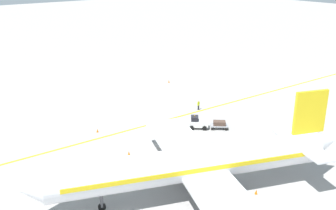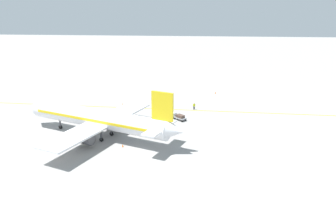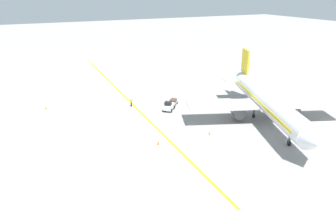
# 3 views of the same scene
# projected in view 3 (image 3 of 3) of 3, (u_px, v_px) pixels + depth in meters

# --- Properties ---
(ground_plane) EXTENTS (400.00, 400.00, 0.00)m
(ground_plane) POSITION_uv_depth(u_px,v_px,m) (154.00, 126.00, 57.13)
(ground_plane) COLOR gray
(apron_yellow_centreline) EXTENTS (4.38, 119.95, 0.01)m
(apron_yellow_centreline) POSITION_uv_depth(u_px,v_px,m) (154.00, 126.00, 57.13)
(apron_yellow_centreline) COLOR yellow
(apron_yellow_centreline) RESTS_ON ground
(airplane_at_gate) EXTENTS (28.03, 34.25, 10.60)m
(airplane_at_gate) POSITION_uv_depth(u_px,v_px,m) (267.00, 101.00, 58.09)
(airplane_at_gate) COLOR white
(airplane_at_gate) RESTS_ON ground
(baggage_tug_white) EXTENTS (3.10, 3.25, 2.11)m
(baggage_tug_white) POSITION_uv_depth(u_px,v_px,m) (169.00, 106.00, 64.06)
(baggage_tug_white) COLOR white
(baggage_tug_white) RESTS_ON ground
(baggage_cart_trailing) EXTENTS (2.77, 2.88, 1.24)m
(baggage_cart_trailing) POSITION_uv_depth(u_px,v_px,m) (173.00, 102.00, 67.10)
(baggage_cart_trailing) COLOR gray
(baggage_cart_trailing) RESTS_ON ground
(ground_crew_worker) EXTENTS (0.31, 0.56, 1.68)m
(ground_crew_worker) POSITION_uv_depth(u_px,v_px,m) (131.00, 102.00, 66.28)
(ground_crew_worker) COLOR #23232D
(ground_crew_worker) RESTS_ON ground
(traffic_cone_near_nose) EXTENTS (0.32, 0.32, 0.55)m
(traffic_cone_near_nose) POSITION_uv_depth(u_px,v_px,m) (210.00, 133.00, 53.67)
(traffic_cone_near_nose) COLOR orange
(traffic_cone_near_nose) RESTS_ON ground
(traffic_cone_mid_apron) EXTENTS (0.32, 0.32, 0.55)m
(traffic_cone_mid_apron) POSITION_uv_depth(u_px,v_px,m) (262.00, 107.00, 65.47)
(traffic_cone_mid_apron) COLOR orange
(traffic_cone_mid_apron) RESTS_ON ground
(traffic_cone_by_wingtip) EXTENTS (0.32, 0.32, 0.55)m
(traffic_cone_by_wingtip) POSITION_uv_depth(u_px,v_px,m) (46.00, 108.00, 65.03)
(traffic_cone_by_wingtip) COLOR orange
(traffic_cone_by_wingtip) RESTS_ON ground
(traffic_cone_far_edge) EXTENTS (0.32, 0.32, 0.55)m
(traffic_cone_far_edge) POSITION_uv_depth(u_px,v_px,m) (158.00, 143.00, 50.17)
(traffic_cone_far_edge) COLOR orange
(traffic_cone_far_edge) RESTS_ON ground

